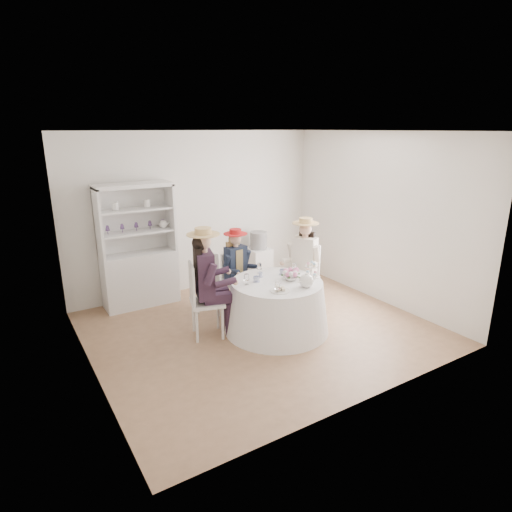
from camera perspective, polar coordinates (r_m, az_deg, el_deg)
ground at (r=6.17m, az=0.50°, el=-9.61°), size 4.50×4.50×0.00m
ceiling at (r=5.53m, az=0.57°, el=16.34°), size 4.50×4.50×0.00m
wall_back at (r=7.43m, az=-7.79°, el=5.81°), size 4.50×0.00×4.50m
wall_front at (r=4.22m, az=15.23°, el=-3.06°), size 4.50×0.00×4.50m
wall_left at (r=4.92m, az=-22.18°, el=-0.91°), size 0.00×4.50×4.50m
wall_right at (r=7.14m, az=16.04°, el=4.86°), size 0.00×4.50×4.50m
tea_table at (r=5.99m, az=2.76°, el=-6.68°), size 1.46×1.46×0.72m
hutch at (r=7.00m, az=-15.32°, el=-0.91°), size 1.28×0.76×1.94m
side_table at (r=7.91m, az=0.31°, el=-1.16°), size 0.42×0.42×0.62m
hatbox at (r=7.78m, az=0.31°, el=2.11°), size 0.35×0.35×0.31m
guest_left at (r=5.69m, az=-6.60°, el=-2.73°), size 0.62×0.57×1.52m
guest_mid at (r=6.57m, az=-2.61°, el=-1.13°), size 0.47×0.49×1.28m
guest_right at (r=6.66m, az=6.39°, el=-0.23°), size 0.61×0.55×1.43m
spare_chair at (r=6.50m, az=-6.25°, el=-3.22°), size 0.58×0.58×0.99m
teacup_a at (r=5.83m, az=0.05°, el=-3.13°), size 0.10×0.10×0.07m
teacup_b at (r=6.02m, az=0.60°, el=-2.54°), size 0.07×0.07×0.06m
teacup_c at (r=6.13m, az=3.55°, el=-2.17°), size 0.11×0.11×0.07m
flower_bowl at (r=5.90m, az=4.63°, el=-3.04°), size 0.20×0.20×0.05m
flower_arrangement at (r=5.94m, az=4.76°, el=-2.20°), size 0.20×0.20×0.07m
table_teapot at (r=5.67m, az=6.75°, el=-3.30°), size 0.27×0.19×0.20m
sandwich_plate at (r=5.52m, az=3.20°, el=-4.54°), size 0.26×0.26×0.06m
cupcake_stand at (r=6.05m, az=7.36°, el=-2.06°), size 0.23×0.23×0.22m
stemware_set at (r=5.83m, az=2.82°, el=-2.73°), size 0.90×0.87×0.15m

